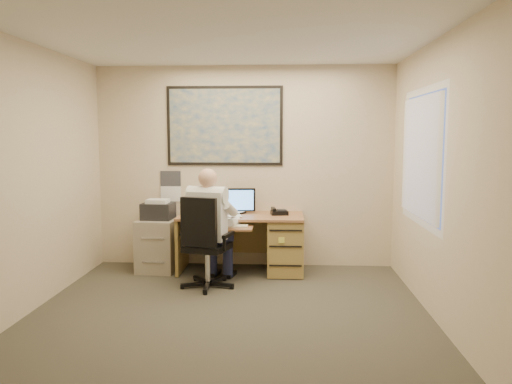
# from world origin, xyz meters

# --- Properties ---
(room_shell) EXTENTS (4.00, 4.50, 2.70)m
(room_shell) POSITION_xyz_m (0.00, 0.00, 1.35)
(room_shell) COLOR #3C392E
(room_shell) RESTS_ON ground
(desk) EXTENTS (1.60, 0.97, 1.07)m
(desk) POSITION_xyz_m (0.32, 1.90, 0.44)
(desk) COLOR #A06B44
(desk) RESTS_ON ground
(world_map) EXTENTS (1.56, 0.03, 1.06)m
(world_map) POSITION_xyz_m (-0.26, 2.23, 1.90)
(world_map) COLOR #1E4C93
(world_map) RESTS_ON room_shell
(wall_calendar) EXTENTS (0.28, 0.01, 0.42)m
(wall_calendar) POSITION_xyz_m (-1.01, 2.24, 1.08)
(wall_calendar) COLOR white
(wall_calendar) RESTS_ON room_shell
(window_blinds) EXTENTS (0.06, 1.40, 1.30)m
(window_blinds) POSITION_xyz_m (1.97, 0.80, 1.55)
(window_blinds) COLOR white
(window_blinds) RESTS_ON room_shell
(filing_cabinet) EXTENTS (0.53, 0.62, 0.95)m
(filing_cabinet) POSITION_xyz_m (-1.10, 1.90, 0.40)
(filing_cabinet) COLOR #A49884
(filing_cabinet) RESTS_ON ground
(office_chair) EXTENTS (0.79, 0.79, 1.09)m
(office_chair) POSITION_xyz_m (-0.34, 1.15, 0.32)
(office_chair) COLOR black
(office_chair) RESTS_ON ground
(person) EXTENTS (0.76, 0.95, 1.39)m
(person) POSITION_xyz_m (-0.35, 1.23, 0.70)
(person) COLOR white
(person) RESTS_ON office_chair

